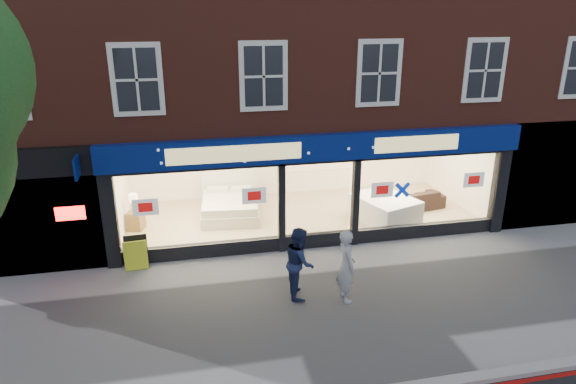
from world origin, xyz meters
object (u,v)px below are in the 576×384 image
object	(u,v)px
display_bed	(230,205)
sofa	(412,200)
mattress_stack	(385,209)
a_board	(136,254)
pedestrian_grey	(346,266)
pedestrian_blue	(299,262)

from	to	relation	value
display_bed	sofa	world-z (taller)	display_bed
display_bed	mattress_stack	bearing A→B (deg)	-10.32
mattress_stack	sofa	world-z (taller)	mattress_stack
display_bed	a_board	distance (m)	4.01
sofa	pedestrian_grey	size ratio (longest dim) A/B	1.23
pedestrian_grey	pedestrian_blue	size ratio (longest dim) A/B	1.02
a_board	pedestrian_grey	world-z (taller)	pedestrian_grey
display_bed	pedestrian_grey	world-z (taller)	pedestrian_grey
mattress_stack	pedestrian_grey	world-z (taller)	pedestrian_grey
display_bed	pedestrian_grey	size ratio (longest dim) A/B	1.36
a_board	pedestrian_grey	xyz separation A→B (m)	(4.82, -2.46, 0.41)
display_bed	pedestrian_grey	bearing A→B (deg)	-62.72
pedestrian_grey	pedestrian_blue	bearing A→B (deg)	64.64
sofa	pedestrian_blue	xyz separation A→B (m)	(-4.81, -4.30, 0.44)
sofa	a_board	bearing A→B (deg)	4.09
display_bed	mattress_stack	size ratio (longest dim) A/B	1.04
pedestrian_blue	display_bed	bearing A→B (deg)	18.36
a_board	pedestrian_blue	size ratio (longest dim) A/B	0.53
mattress_stack	pedestrian_blue	bearing A→B (deg)	-134.66
sofa	a_board	xyz separation A→B (m)	(-8.63, -2.26, 0.04)
pedestrian_grey	pedestrian_blue	distance (m)	1.08
display_bed	pedestrian_blue	distance (m)	5.13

